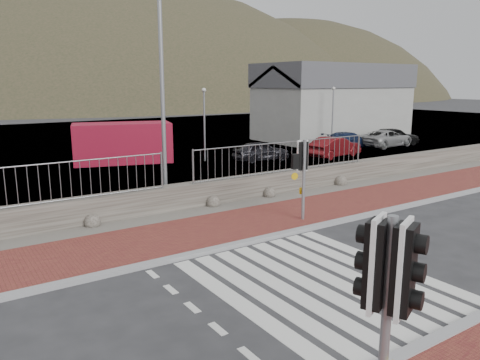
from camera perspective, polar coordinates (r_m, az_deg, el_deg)
ground at (r=11.04m, az=9.66°, el=-12.13°), size 220.00×220.00×0.00m
sidewalk_far at (r=14.39m, az=-2.74°, el=-6.01°), size 40.00×3.00×0.08m
kerb_near at (r=9.32m, az=23.00°, el=-17.39°), size 40.00×0.25×0.12m
kerb_far at (r=13.19m, az=0.64°, el=-7.65°), size 40.00×0.25×0.12m
zebra_crossing at (r=11.03m, az=9.66°, el=-12.10°), size 4.62×5.60×0.01m
gravel_strip at (r=16.07m, az=-6.43°, el=-4.19°), size 40.00×1.50×0.06m
stone_wall at (r=16.65m, az=-7.73°, el=-2.15°), size 40.00×0.60×0.90m
railing at (r=16.24m, az=-7.63°, el=2.43°), size 18.07×0.07×1.22m
quay at (r=36.13m, az=-22.27°, el=3.92°), size 120.00×40.00×0.50m
harbor_building at (r=38.34m, az=11.32°, el=9.39°), size 12.20×6.20×5.80m
hills_backdrop at (r=100.01m, az=-24.50°, el=-5.17°), size 254.00×90.00×100.00m
traffic_signal_near at (r=5.70m, az=17.63°, el=-12.36°), size 0.50×0.41×3.02m
traffic_signal_far at (r=14.97m, az=7.71°, el=2.06°), size 0.65×0.31×2.67m
streetlight at (r=16.89m, az=-9.03°, el=12.98°), size 1.78×0.67×8.57m
shipping_container at (r=27.07m, az=-14.10°, el=4.42°), size 5.70×3.59×2.21m
car_a at (r=26.88m, az=2.58°, el=3.55°), size 3.46×1.77×1.13m
car_b at (r=28.75m, az=11.44°, el=3.97°), size 3.86×1.79×1.22m
car_c at (r=32.80m, az=13.00°, el=4.77°), size 3.93×1.73×1.12m
car_d at (r=34.28m, az=17.40°, el=4.87°), size 4.33×2.22×1.17m
car_e at (r=35.35m, az=18.20°, el=5.09°), size 3.99×2.48×1.27m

